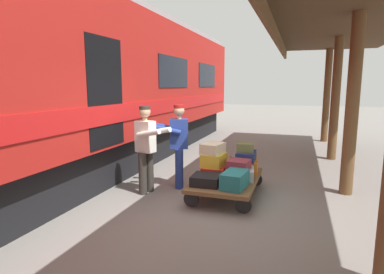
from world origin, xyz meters
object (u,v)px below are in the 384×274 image
(suitcase_yellow_case, at_px, (214,160))
(suitcase_cream_canvas, at_px, (213,148))
(luggage_cart, at_px, (227,180))
(suitcase_black_hardshell, at_px, (206,180))
(suitcase_teal_softside, at_px, (235,180))
(suitcase_burgundy_valise, at_px, (239,164))
(suitcase_gray_aluminum, at_px, (240,174))
(suitcase_brown_leather, at_px, (220,164))
(suitcase_orange_carryall, at_px, (245,166))
(porter_by_door, at_px, (146,147))
(suitcase_olive_duffel, at_px, (245,147))
(porter_in_overalls, at_px, (178,143))
(suitcase_navy_fabric, at_px, (246,156))
(train_car, at_px, (40,87))
(suitcase_red_plastic, at_px, (214,172))

(suitcase_yellow_case, relative_size, suitcase_cream_canvas, 1.00)
(luggage_cart, distance_m, suitcase_black_hardshell, 0.60)
(suitcase_teal_softside, height_order, suitcase_burgundy_valise, suitcase_burgundy_valise)
(suitcase_gray_aluminum, height_order, suitcase_cream_canvas, suitcase_cream_canvas)
(suitcase_brown_leather, xyz_separation_m, suitcase_cream_canvas, (0.04, 0.49, 0.42))
(luggage_cart, relative_size, suitcase_cream_canvas, 4.06)
(suitcase_orange_carryall, bearing_deg, porter_by_door, 26.65)
(luggage_cart, height_order, suitcase_yellow_case, suitcase_yellow_case)
(suitcase_olive_duffel, bearing_deg, porter_in_overalls, 16.67)
(suitcase_black_hardshell, xyz_separation_m, suitcase_navy_fabric, (-0.53, -1.06, 0.25))
(suitcase_orange_carryall, bearing_deg, suitcase_brown_leather, 0.00)
(suitcase_yellow_case, bearing_deg, suitcase_cream_canvas, -29.16)
(suitcase_teal_softside, xyz_separation_m, suitcase_yellow_case, (0.52, -0.55, 0.18))
(suitcase_gray_aluminum, distance_m, porter_in_overalls, 1.41)
(luggage_cart, bearing_deg, suitcase_navy_fabric, -116.98)
(train_car, xyz_separation_m, suitcase_yellow_case, (-3.35, -0.74, -1.39))
(suitcase_brown_leather, xyz_separation_m, suitcase_burgundy_valise, (-0.48, 0.54, 0.16))
(luggage_cart, distance_m, suitcase_gray_aluminum, 0.30)
(train_car, xyz_separation_m, suitcase_cream_canvas, (-3.33, -0.75, -1.17))
(suitcase_orange_carryall, xyz_separation_m, suitcase_cream_canvas, (0.55, 0.49, 0.42))
(suitcase_black_hardshell, bearing_deg, suitcase_burgundy_valise, -132.65)
(luggage_cart, relative_size, suitcase_yellow_case, 4.08)
(suitcase_teal_softside, xyz_separation_m, suitcase_navy_fabric, (-0.02, -1.06, 0.20))
(train_car, xyz_separation_m, suitcase_navy_fabric, (-3.89, -1.25, -1.38))
(suitcase_black_hardshell, height_order, porter_in_overalls, porter_in_overalls)
(suitcase_brown_leather, bearing_deg, suitcase_red_plastic, 90.00)
(suitcase_teal_softside, distance_m, suitcase_cream_canvas, 0.89)
(train_car, relative_size, porter_by_door, 11.32)
(porter_in_overalls, relative_size, porter_by_door, 1.00)
(suitcase_brown_leather, height_order, suitcase_navy_fabric, suitcase_navy_fabric)
(suitcase_orange_carryall, relative_size, suitcase_yellow_case, 1.10)
(suitcase_navy_fabric, bearing_deg, suitcase_red_plastic, 45.48)
(suitcase_brown_leather, xyz_separation_m, suitcase_navy_fabric, (-0.53, -0.01, 0.21))
(suitcase_black_hardshell, bearing_deg, suitcase_teal_softside, -180.00)
(luggage_cart, relative_size, porter_in_overalls, 1.13)
(suitcase_yellow_case, bearing_deg, suitcase_teal_softside, 133.21)
(suitcase_orange_carryall, xyz_separation_m, suitcase_red_plastic, (0.51, 0.53, -0.02))
(porter_in_overalls, bearing_deg, suitcase_gray_aluminum, 172.18)
(suitcase_brown_leather, bearing_deg, suitcase_olive_duffel, -175.11)
(suitcase_orange_carryall, bearing_deg, suitcase_red_plastic, 46.02)
(train_car, distance_m, suitcase_gray_aluminum, 4.26)
(suitcase_olive_duffel, relative_size, suitcase_cream_canvas, 0.78)
(porter_by_door, bearing_deg, suitcase_cream_canvas, -161.86)
(suitcase_orange_carryall, relative_size, suitcase_olive_duffel, 1.40)
(luggage_cart, bearing_deg, suitcase_orange_carryall, -115.76)
(suitcase_cream_canvas, relative_size, porter_in_overalls, 0.28)
(suitcase_orange_carryall, distance_m, suitcase_black_hardshell, 1.17)
(suitcase_gray_aluminum, xyz_separation_m, suitcase_burgundy_valise, (0.03, 0.01, 0.18))
(suitcase_yellow_case, height_order, suitcase_navy_fabric, suitcase_yellow_case)
(suitcase_teal_softside, xyz_separation_m, porter_in_overalls, (1.31, -0.71, 0.44))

